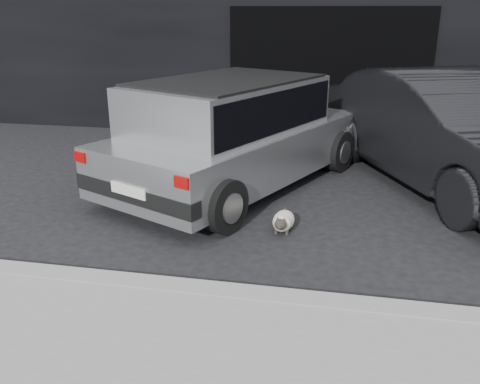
% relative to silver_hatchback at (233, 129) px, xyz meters
% --- Properties ---
extents(ground, '(80.00, 80.00, 0.00)m').
position_rel_silver_hatchback_xyz_m(ground, '(0.24, -0.61, -0.88)').
color(ground, black).
rests_on(ground, ground).
extents(building_facade, '(34.00, 4.00, 5.00)m').
position_rel_silver_hatchback_xyz_m(building_facade, '(1.24, 5.39, 1.62)').
color(building_facade, black).
rests_on(building_facade, ground).
extents(garage_opening, '(4.00, 0.10, 2.60)m').
position_rel_silver_hatchback_xyz_m(garage_opening, '(1.24, 3.38, 0.42)').
color(garage_opening, black).
rests_on(garage_opening, ground).
extents(curb, '(18.00, 0.25, 0.12)m').
position_rel_silver_hatchback_xyz_m(curb, '(1.24, -3.21, -0.82)').
color(curb, gray).
rests_on(curb, ground).
extents(silver_hatchback, '(3.62, 4.80, 1.62)m').
position_rel_silver_hatchback_xyz_m(silver_hatchback, '(0.00, 0.00, 0.00)').
color(silver_hatchback, '#A2A4A7').
rests_on(silver_hatchback, ground).
extents(second_car, '(3.81, 5.43, 1.70)m').
position_rel_silver_hatchback_xyz_m(second_car, '(3.12, 0.60, -0.03)').
color(second_car, black).
rests_on(second_car, ground).
extents(cat_siamese, '(0.27, 0.78, 0.27)m').
position_rel_silver_hatchback_xyz_m(cat_siamese, '(0.94, -1.54, -0.76)').
color(cat_siamese, beige).
rests_on(cat_siamese, ground).
extents(cat_white, '(0.64, 0.39, 0.32)m').
position_rel_silver_hatchback_xyz_m(cat_white, '(-0.41, -1.14, -0.73)').
color(cat_white, silver).
rests_on(cat_white, ground).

